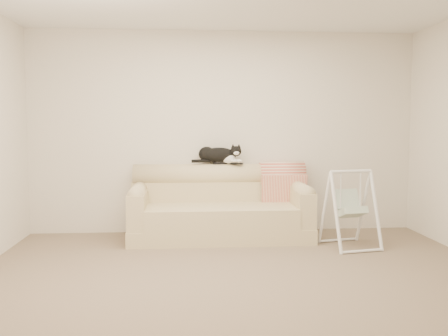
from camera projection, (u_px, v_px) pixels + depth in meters
name	position (u px, v px, depth m)	size (l,w,h in m)	color
ground_plane	(241.00, 276.00, 4.62)	(5.00, 5.00, 0.00)	brown
room_shell	(242.00, 111.00, 4.49)	(5.04, 4.04, 2.60)	beige
sofa	(220.00, 209.00, 6.19)	(2.20, 0.93, 0.90)	tan
remote_a	(220.00, 163.00, 6.39)	(0.18, 0.07, 0.03)	black
remote_b	(237.00, 163.00, 6.35)	(0.17, 0.13, 0.02)	black
tuxedo_cat	(219.00, 155.00, 6.38)	(0.65, 0.29, 0.25)	black
throw_blanket	(282.00, 177.00, 6.44)	(0.57, 0.38, 0.58)	#C84638
baby_swing	(350.00, 208.00, 5.69)	(0.65, 0.67, 0.90)	white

